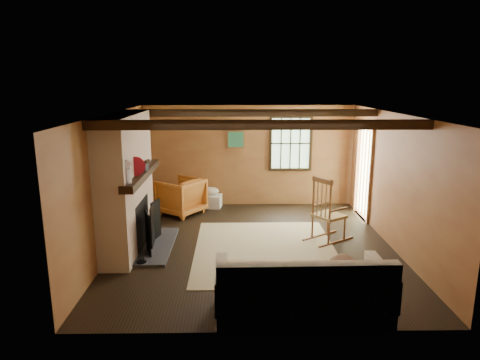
{
  "coord_description": "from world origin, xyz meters",
  "views": [
    {
      "loc": [
        -0.37,
        -7.33,
        2.93
      ],
      "look_at": [
        -0.24,
        0.4,
        1.15
      ],
      "focal_mm": 32.0,
      "sensor_mm": 36.0,
      "label": 1
    }
  ],
  "objects_px": {
    "laundry_basket": "(211,201)",
    "fireplace": "(128,188)",
    "armchair": "(180,196)",
    "rocking_chair": "(327,214)",
    "sofa": "(303,294)"
  },
  "relations": [
    {
      "from": "sofa",
      "to": "armchair",
      "type": "xyz_separation_m",
      "value": [
        -2.06,
        4.41,
        0.1
      ]
    },
    {
      "from": "rocking_chair",
      "to": "armchair",
      "type": "height_order",
      "value": "rocking_chair"
    },
    {
      "from": "fireplace",
      "to": "rocking_chair",
      "type": "bearing_deg",
      "value": 4.56
    },
    {
      "from": "fireplace",
      "to": "rocking_chair",
      "type": "xyz_separation_m",
      "value": [
        3.62,
        0.29,
        -0.58
      ]
    },
    {
      "from": "laundry_basket",
      "to": "armchair",
      "type": "bearing_deg",
      "value": -141.97
    },
    {
      "from": "laundry_basket",
      "to": "armchair",
      "type": "distance_m",
      "value": 0.88
    },
    {
      "from": "laundry_basket",
      "to": "fireplace",
      "type": "bearing_deg",
      "value": -117.75
    },
    {
      "from": "sofa",
      "to": "laundry_basket",
      "type": "distance_m",
      "value": 5.12
    },
    {
      "from": "rocking_chair",
      "to": "armchair",
      "type": "xyz_separation_m",
      "value": [
        -2.95,
        1.71,
        -0.11
      ]
    },
    {
      "from": "fireplace",
      "to": "armchair",
      "type": "height_order",
      "value": "fireplace"
    },
    {
      "from": "rocking_chair",
      "to": "laundry_basket",
      "type": "relative_size",
      "value": 2.48
    },
    {
      "from": "armchair",
      "to": "laundry_basket",
      "type": "bearing_deg",
      "value": 163.65
    },
    {
      "from": "laundry_basket",
      "to": "rocking_chair",
      "type": "bearing_deg",
      "value": -44.15
    },
    {
      "from": "rocking_chair",
      "to": "sofa",
      "type": "bearing_deg",
      "value": 127.56
    },
    {
      "from": "rocking_chair",
      "to": "sofa",
      "type": "distance_m",
      "value": 2.85
    }
  ]
}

